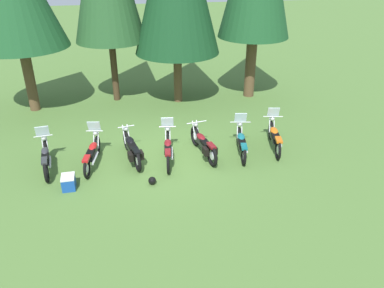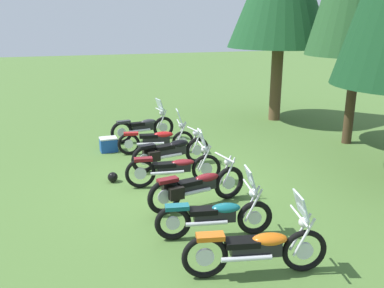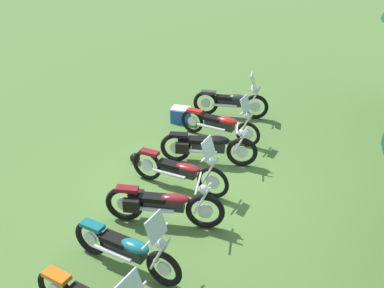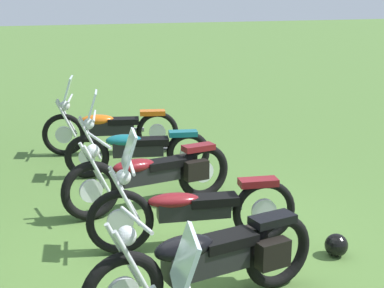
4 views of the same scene
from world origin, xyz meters
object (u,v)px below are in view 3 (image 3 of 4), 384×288
motorcycle_4 (162,204)px  picnic_cooler (181,115)px  motorcycle_3 (180,170)px  motorcycle_5 (127,249)px  motorcycle_1 (221,124)px  dropped_helmet (135,158)px  motorcycle_0 (232,102)px  motorcycle_2 (207,146)px

motorcycle_4 → picnic_cooler: bearing=95.8°
motorcycle_3 → motorcycle_5: size_ratio=1.07×
motorcycle_1 → motorcycle_3: bearing=-84.5°
motorcycle_3 → picnic_cooler: bearing=117.1°
motorcycle_3 → motorcycle_4: motorcycle_3 is taller
dropped_helmet → motorcycle_4: bearing=38.5°
motorcycle_0 → motorcycle_1: bearing=-94.1°
motorcycle_1 → motorcycle_3: (2.61, -0.16, 0.01)m
motorcycle_2 → motorcycle_4: (2.56, -0.09, -0.01)m
motorcycle_1 → motorcycle_5: 5.30m
motorcycle_0 → motorcycle_1: size_ratio=0.96×
motorcycle_4 → motorcycle_5: (1.39, -0.07, -0.01)m
motorcycle_0 → motorcycle_5: 6.83m
dropped_helmet → motorcycle_0: bearing=156.5°
motorcycle_0 → motorcycle_4: (5.44, 0.09, -0.01)m
motorcycle_3 → motorcycle_4: (1.30, 0.13, -0.01)m
motorcycle_1 → motorcycle_2: (1.36, 0.06, 0.01)m
motorcycle_3 → picnic_cooler: (-3.29, -1.25, -0.25)m
motorcycle_0 → motorcycle_4: motorcycle_0 is taller
motorcycle_3 → motorcycle_4: size_ratio=1.01×
motorcycle_3 → motorcycle_4: bearing=-78.1°
motorcycle_1 → dropped_helmet: size_ratio=9.07×
motorcycle_5 → picnic_cooler: motorcycle_5 is taller
motorcycle_3 → motorcycle_5: motorcycle_3 is taller
motorcycle_3 → dropped_helmet: bearing=161.1°
motorcycle_0 → motorcycle_4: 5.44m
motorcycle_1 → motorcycle_2: bearing=-78.6°
dropped_helmet → motorcycle_3: bearing=64.7°
motorcycle_4 → dropped_helmet: bearing=117.6°
picnic_cooler → dropped_helmet: (2.60, -0.21, -0.09)m
motorcycle_3 → picnic_cooler: size_ratio=4.42×
motorcycle_5 → picnic_cooler: size_ratio=4.15×
motorcycle_0 → motorcycle_3: size_ratio=0.93×
motorcycle_4 → motorcycle_0: bearing=80.0°
motorcycle_4 → dropped_helmet: motorcycle_4 is taller
motorcycle_5 → dropped_helmet: size_ratio=8.73×
motorcycle_1 → motorcycle_4: motorcycle_1 is taller
motorcycle_2 → dropped_helmet: bearing=-173.0°
picnic_cooler → motorcycle_5: bearing=12.3°
motorcycle_0 → motorcycle_4: bearing=-97.6°
motorcycle_2 → motorcycle_4: 2.56m
motorcycle_4 → motorcycle_5: 1.39m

